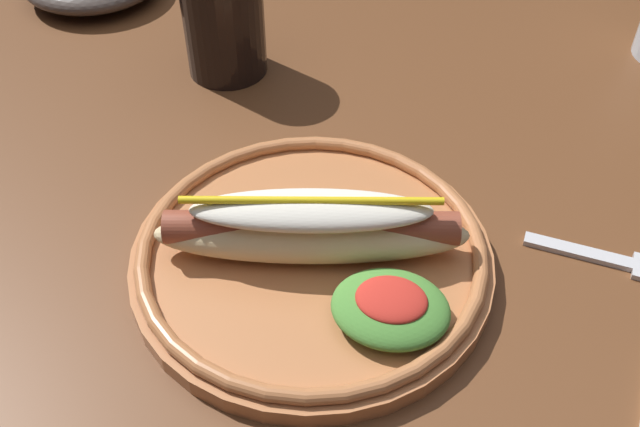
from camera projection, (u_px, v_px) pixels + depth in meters
dining_table at (309, 188)px, 0.76m from camera, size 1.49×1.04×0.74m
hot_dog_plate at (316, 251)px, 0.56m from camera, size 0.28×0.28×0.08m
fork at (614, 261)px, 0.58m from camera, size 0.12×0.04×0.00m
soda_cup at (223, 15)px, 0.73m from camera, size 0.08×0.08×0.13m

